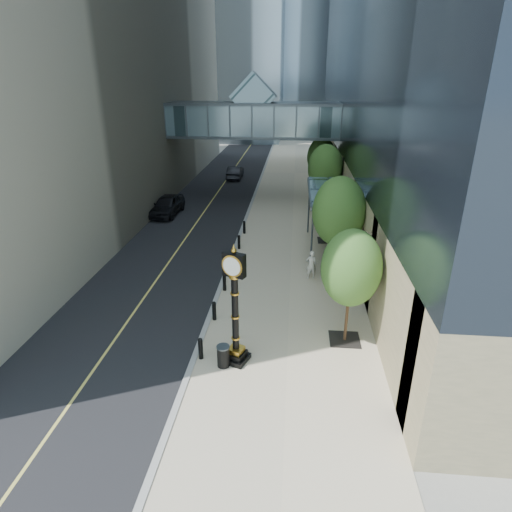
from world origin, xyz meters
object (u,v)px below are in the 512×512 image
Objects in this scene: street_clock at (235,315)px; pedestrian at (311,265)px; trash_bin at (223,357)px; car_near at (167,205)px; car_far at (235,172)px.

street_clock is 2.91× the size of pedestrian.
trash_bin is 22.42m from car_near.
trash_bin is 0.20× the size of car_far.
pedestrian reaches higher than car_far.
pedestrian is at bearing 106.94° from car_far.
car_far is (3.95, 14.93, -0.11)m from car_near.
car_near is 1.12× the size of car_far.
street_clock reaches higher than trash_bin.
street_clock is 1.90m from trash_bin.
car_near is 15.44m from car_far.
street_clock reaches higher than pedestrian.
street_clock reaches higher than car_near.
street_clock is at bearing 41.09° from trash_bin.
car_near is at bearing 111.87° from trash_bin.
car_far is at bearing -85.68° from pedestrian.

